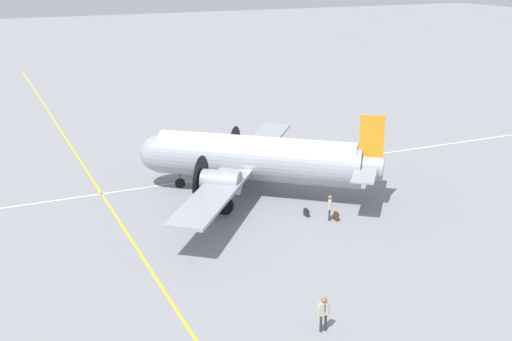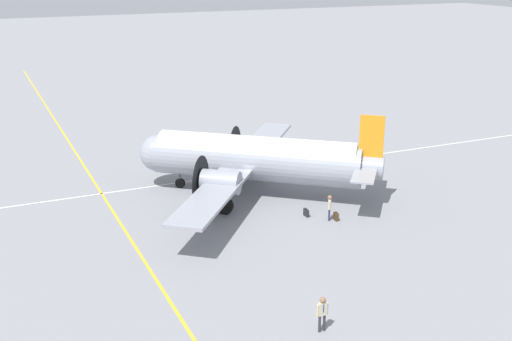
# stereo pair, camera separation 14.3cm
# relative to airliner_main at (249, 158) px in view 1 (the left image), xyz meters

# --- Properties ---
(ground_plane) EXTENTS (300.00, 300.00, 0.00)m
(ground_plane) POSITION_rel_airliner_main_xyz_m (0.29, 0.36, -2.59)
(ground_plane) COLOR gray
(apron_line_eastwest) EXTENTS (120.00, 0.16, 0.01)m
(apron_line_eastwest) POSITION_rel_airliner_main_xyz_m (0.29, -9.22, -2.59)
(apron_line_eastwest) COLOR gold
(apron_line_eastwest) RESTS_ON ground_plane
(apron_line_northsouth) EXTENTS (0.16, 120.00, 0.01)m
(apron_line_northsouth) POSITION_rel_airliner_main_xyz_m (-4.28, 0.36, -2.59)
(apron_line_northsouth) COLOR silver
(apron_line_northsouth) RESTS_ON ground_plane
(airliner_main) EXTENTS (18.92, 17.28, 6.02)m
(airliner_main) POSITION_rel_airliner_main_xyz_m (0.00, 0.00, 0.00)
(airliner_main) COLOR #9399A3
(airliner_main) RESTS_ON ground_plane
(crew_foreground) EXTENTS (0.27, 0.57, 1.66)m
(crew_foreground) POSITION_rel_airliner_main_xyz_m (16.82, -3.96, -1.58)
(crew_foreground) COLOR #2D2D33
(crew_foreground) RESTS_ON ground_plane
(passenger_boarding) EXTENTS (0.48, 0.35, 1.63)m
(passenger_boarding) POSITION_rel_airliner_main_xyz_m (6.19, 2.65, -1.60)
(passenger_boarding) COLOR navy
(passenger_boarding) RESTS_ON ground_plane
(suitcase_near_door) EXTENTS (0.52, 0.15, 0.51)m
(suitcase_near_door) POSITION_rel_airliner_main_xyz_m (5.07, 1.65, -2.36)
(suitcase_near_door) COLOR #232328
(suitcase_near_door) RESTS_ON ground_plane
(suitcase_upright_spare) EXTENTS (0.40, 0.18, 0.55)m
(suitcase_upright_spare) POSITION_rel_airliner_main_xyz_m (6.41, 3.01, -2.33)
(suitcase_upright_spare) COLOR #47331E
(suitcase_upright_spare) RESTS_ON ground_plane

